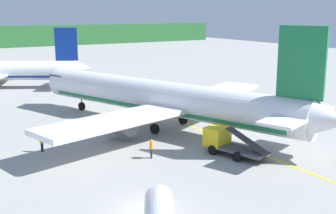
# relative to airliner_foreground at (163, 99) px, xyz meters

# --- Properties ---
(ground) EXTENTS (240.00, 320.00, 0.20)m
(ground) POSITION_rel_airliner_foreground_xyz_m (-11.81, 30.36, -3.49)
(ground) COLOR #999993
(airliner_foreground) EXTENTS (33.76, 40.26, 11.90)m
(airliner_foreground) POSITION_rel_airliner_foreground_xyz_m (0.00, 0.00, 0.00)
(airliner_foreground) COLOR white
(airliner_foreground) RESTS_ON ground
(service_truck_baggage) EXTENTS (3.80, 6.75, 2.64)m
(service_truck_baggage) POSITION_rel_airliner_foreground_xyz_m (0.26, -11.22, -2.22)
(service_truck_baggage) COLOR yellow
(service_truck_baggage) RESTS_ON ground
(cargo_container_near) EXTENTS (2.27, 2.27, 1.89)m
(cargo_container_near) POSITION_rel_airliner_foreground_xyz_m (-10.36, 1.86, -2.50)
(cargo_container_near) COLOR #333338
(cargo_container_near) RESTS_ON ground
(crew_marshaller) EXTENTS (0.39, 0.59, 1.76)m
(crew_marshaller) POSITION_rel_airliner_foreground_xyz_m (-14.39, -1.68, -2.35)
(crew_marshaller) COLOR #191E33
(crew_marshaller) RESTS_ON ground
(crew_loader_left) EXTENTS (0.31, 0.62, 1.73)m
(crew_loader_left) POSITION_rel_airliner_foreground_xyz_m (1.33, -7.11, -2.37)
(crew_loader_left) COLOR #191E33
(crew_loader_left) RESTS_ON ground
(crew_loader_right) EXTENTS (0.48, 0.48, 1.78)m
(crew_loader_right) POSITION_rel_airliner_foreground_xyz_m (-6.37, -8.67, -2.34)
(crew_loader_right) COLOR #191E33
(crew_loader_right) RESTS_ON ground
(apron_guide_line) EXTENTS (0.30, 60.00, 0.01)m
(apron_guide_line) POSITION_rel_airliner_foreground_xyz_m (3.02, -4.47, -3.39)
(apron_guide_line) COLOR yellow
(apron_guide_line) RESTS_ON ground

